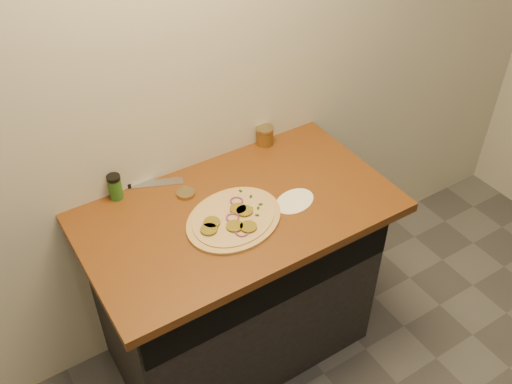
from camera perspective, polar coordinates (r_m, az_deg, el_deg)
cabinet at (r=2.52m, az=-1.97°, el=-9.19°), size 1.10×0.60×0.86m
countertop at (r=2.18m, az=-1.83°, el=-1.95°), size 1.20×0.70×0.04m
pizza at (r=2.11m, az=-2.23°, el=-2.70°), size 0.49×0.49×0.03m
chefs_knife at (r=2.32m, az=-12.10°, el=0.72°), size 0.32×0.16×0.02m
mason_jar_lid at (r=2.24m, az=-7.03°, el=-0.13°), size 0.09×0.09×0.02m
salsa_jar at (r=2.48m, az=0.88°, el=5.66°), size 0.08×0.08×0.08m
spice_shaker at (r=2.25m, az=-13.91°, el=0.50°), size 0.05×0.05×0.11m
flour_spill at (r=2.20m, az=3.88°, el=-0.91°), size 0.22×0.22×0.00m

